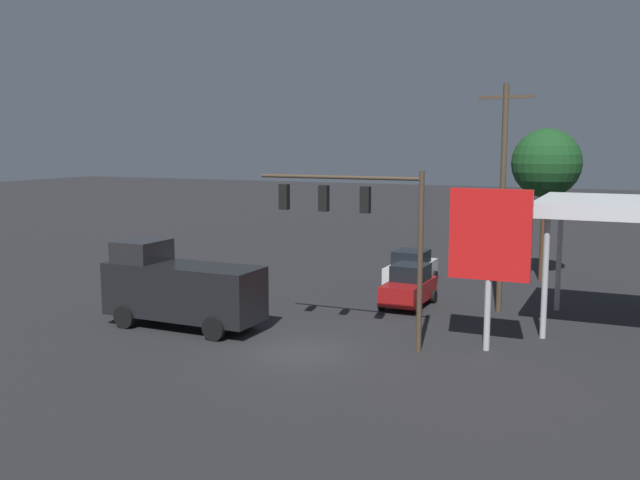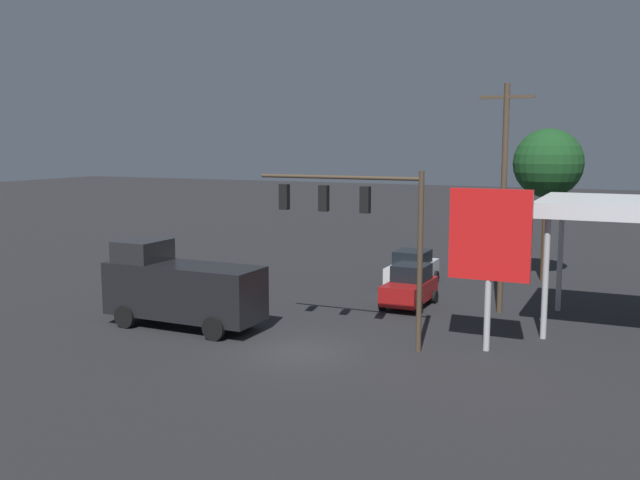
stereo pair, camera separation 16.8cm
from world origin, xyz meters
The scene contains 8 objects.
ground_plane centered at (0.00, 0.00, 0.00)m, with size 200.00×200.00×0.00m, color #262628.
traffic_signal_assembly centered at (-1.62, -1.89, 4.96)m, with size 6.65×0.43×6.70m.
utility_pole centered at (-5.67, -9.34, 5.42)m, with size 2.40×0.26×10.27m.
price_sign centered at (-6.36, -3.03, 4.20)m, with size 2.97×0.27×6.04m.
delivery_truck centered at (6.01, -1.12, 1.69)m, with size 6.83×2.64×3.58m.
sedan_waiting centered at (-0.27, -13.37, 0.95)m, with size 2.07×4.41×1.93m.
hatchback_crossing centered at (-1.59, -8.72, 0.95)m, with size 2.00×3.82×1.97m.
street_tree centered at (-6.52, -17.86, 6.51)m, with size 3.80×3.80×8.45m.
Camera 2 is at (-11.42, 23.01, 7.77)m, focal length 40.00 mm.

